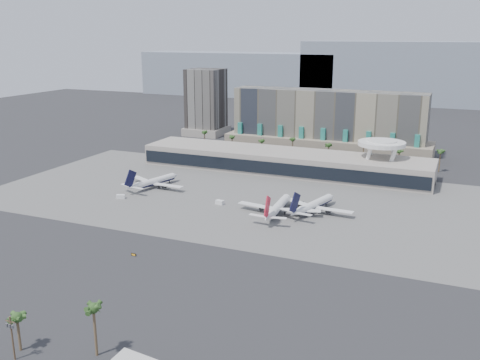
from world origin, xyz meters
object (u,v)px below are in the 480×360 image
at_px(airliner_centre, 278,207).
at_px(service_vehicle_a, 121,197).
at_px(airliner_left, 154,181).
at_px(utility_pole, 12,334).
at_px(service_vehicle_b, 220,202).
at_px(taxiway_sign, 134,255).
at_px(airliner_right, 314,205).

height_order(airliner_centre, service_vehicle_a, airliner_centre).
height_order(airliner_left, airliner_centre, airliner_centre).
height_order(utility_pole, service_vehicle_a, utility_pole).
bearing_deg(service_vehicle_b, utility_pole, -76.42).
height_order(airliner_left, service_vehicle_a, airliner_left).
bearing_deg(service_vehicle_b, taxiway_sign, -81.72).
xyz_separation_m(service_vehicle_b, taxiway_sign, (-3.33, -67.79, -0.54)).
relative_size(service_vehicle_a, taxiway_sign, 1.95).
bearing_deg(service_vehicle_b, airliner_centre, 5.42).
bearing_deg(taxiway_sign, airliner_right, 59.63).
relative_size(airliner_right, taxiway_sign, 17.85).
relative_size(utility_pole, service_vehicle_a, 2.89).
xyz_separation_m(utility_pole, airliner_right, (38.43, 140.74, -3.76)).
distance_m(utility_pole, service_vehicle_a, 135.26).
bearing_deg(utility_pole, airliner_left, 108.84).
bearing_deg(airliner_centre, airliner_right, 31.28).
xyz_separation_m(airliner_centre, taxiway_sign, (-33.60, -64.78, -3.00)).
distance_m(utility_pole, airliner_left, 155.27).
height_order(airliner_right, service_vehicle_b, airliner_right).
bearing_deg(airliner_left, service_vehicle_a, -86.44).
bearing_deg(airliner_left, airliner_right, 10.95).
bearing_deg(airliner_centre, service_vehicle_b, 171.15).
relative_size(airliner_centre, taxiway_sign, 18.82).
bearing_deg(utility_pole, service_vehicle_b, 92.48).
bearing_deg(utility_pole, taxiway_sign, 97.84).
bearing_deg(airliner_right, service_vehicle_b, -156.27).
bearing_deg(service_vehicle_b, airliner_right, 19.55).
height_order(service_vehicle_a, service_vehicle_b, service_vehicle_b).
bearing_deg(service_vehicle_a, airliner_left, 54.56).
xyz_separation_m(service_vehicle_a, taxiway_sign, (45.69, -57.12, -0.54)).
bearing_deg(airliner_centre, service_vehicle_a, -177.65).
bearing_deg(service_vehicle_a, airliner_centre, -18.54).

